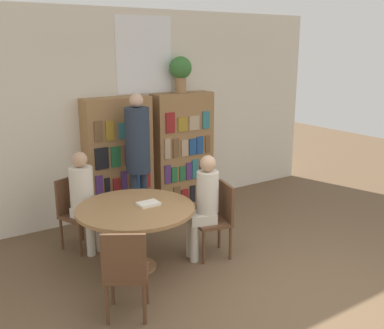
{
  "coord_description": "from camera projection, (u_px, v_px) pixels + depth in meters",
  "views": [
    {
      "loc": [
        -3.17,
        -2.68,
        2.48
      ],
      "look_at": [
        -0.15,
        1.81,
        1.05
      ],
      "focal_mm": 42.0,
      "sensor_mm": 36.0,
      "label": 1
    }
  ],
  "objects": [
    {
      "name": "seated_reader_left",
      "position": [
        84.0,
        195.0,
        5.46
      ],
      "size": [
        0.39,
        0.42,
        1.26
      ],
      "rotation": [
        0.0,
        0.0,
        -2.76
      ],
      "color": "beige",
      "rests_on": "ground_plane"
    },
    {
      "name": "chair_left_side",
      "position": [
        75.0,
        209.0,
        5.61
      ],
      "size": [
        0.52,
        0.52,
        0.9
      ],
      "rotation": [
        0.0,
        0.0,
        -2.76
      ],
      "color": "brown",
      "rests_on": "ground_plane"
    },
    {
      "name": "chair_near_camera",
      "position": [
        126.0,
        270.0,
        4.09
      ],
      "size": [
        0.55,
        0.55,
        0.9
      ],
      "rotation": [
        0.0,
        0.0,
        -0.56
      ],
      "color": "brown",
      "rests_on": "ground_plane"
    },
    {
      "name": "ground_plane",
      "position": [
        305.0,
        302.0,
        4.49
      ],
      "size": [
        16.0,
        16.0,
        0.0
      ],
      "primitive_type": "plane",
      "color": "brown"
    },
    {
      "name": "flower_vase",
      "position": [
        181.0,
        70.0,
        6.74
      ],
      "size": [
        0.34,
        0.34,
        0.54
      ],
      "color": "#997047",
      "rests_on": "bookshelf_right"
    },
    {
      "name": "bookshelf_left",
      "position": [
        119.0,
        160.0,
        6.47
      ],
      "size": [
        0.98,
        0.34,
        1.79
      ],
      "color": "olive",
      "rests_on": "ground_plane"
    },
    {
      "name": "wall_back",
      "position": [
        145.0,
        113.0,
        6.76
      ],
      "size": [
        6.4,
        0.07,
        3.0
      ],
      "color": "beige",
      "rests_on": "ground_plane"
    },
    {
      "name": "librarian_standing",
      "position": [
        138.0,
        146.0,
        6.03
      ],
      "size": [
        0.33,
        0.6,
        1.88
      ],
      "color": "#232D3D",
      "rests_on": "ground_plane"
    },
    {
      "name": "seated_reader_right",
      "position": [
        204.0,
        201.0,
        5.27
      ],
      "size": [
        0.39,
        0.33,
        1.26
      ],
      "rotation": [
        0.0,
        0.0,
        1.32
      ],
      "color": "beige",
      "rests_on": "ground_plane"
    },
    {
      "name": "bookshelf_right",
      "position": [
        183.0,
        150.0,
        7.06
      ],
      "size": [
        0.98,
        0.34,
        1.79
      ],
      "color": "olive",
      "rests_on": "ground_plane"
    },
    {
      "name": "chair_far_side",
      "position": [
        218.0,
        216.0,
        5.39
      ],
      "size": [
        0.49,
        0.49,
        0.9
      ],
      "rotation": [
        0.0,
        0.0,
        1.32
      ],
      "color": "brown",
      "rests_on": "ground_plane"
    },
    {
      "name": "reading_table",
      "position": [
        136.0,
        216.0,
        5.03
      ],
      "size": [
        1.33,
        1.33,
        0.74
      ],
      "color": "olive",
      "rests_on": "ground_plane"
    },
    {
      "name": "open_book_on_table",
      "position": [
        148.0,
        204.0,
        5.06
      ],
      "size": [
        0.24,
        0.18,
        0.03
      ],
      "color": "silver",
      "rests_on": "reading_table"
    }
  ]
}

